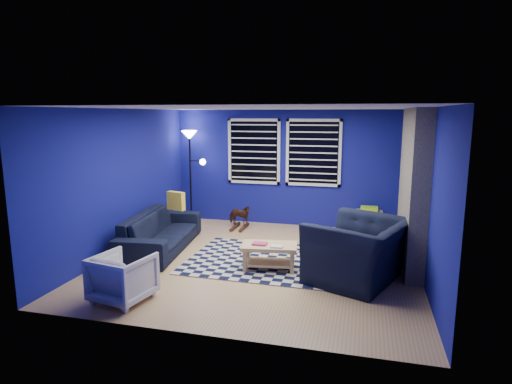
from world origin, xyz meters
TOP-DOWN VIEW (x-y plane):
  - floor at (0.00, 0.00)m, footprint 5.00×5.00m
  - ceiling at (0.00, 0.00)m, footprint 5.00×5.00m
  - wall_back at (0.00, 2.50)m, footprint 5.00×0.00m
  - wall_left at (-2.50, 0.00)m, footprint 0.00×5.00m
  - wall_right at (2.50, 0.00)m, footprint 0.00×5.00m
  - fireplace at (2.36, 0.50)m, footprint 0.65×2.00m
  - window_left at (-0.75, 2.46)m, footprint 1.17×0.06m
  - window_right at (0.55, 2.46)m, footprint 1.17×0.06m
  - tv at (2.45, 2.00)m, footprint 0.07×1.00m
  - rug at (0.07, 0.04)m, footprint 2.53×2.04m
  - sofa at (-1.89, 0.19)m, footprint 2.35×1.14m
  - armchair_big at (1.58, -0.45)m, footprint 1.75×1.66m
  - armchair_bent at (-1.37, -1.91)m, footprint 0.79×0.81m
  - rocking_horse at (-0.92, 1.88)m, footprint 0.32×0.56m
  - coffee_table at (0.23, -0.34)m, footprint 0.92×0.61m
  - cabinet at (1.74, 2.25)m, footprint 0.54×0.36m
  - floor_lamp at (-2.13, 2.20)m, footprint 0.56×0.34m
  - throw_pillow at (-1.74, 0.54)m, footprint 0.37×0.20m

SIDE VIEW (x-z plane):
  - floor at x=0.00m, z-range 0.00..0.00m
  - rug at x=0.07m, z-range 0.00..0.02m
  - cabinet at x=1.74m, z-range -0.03..0.51m
  - rocking_horse at x=-0.92m, z-range 0.07..0.51m
  - coffee_table at x=0.23m, z-range 0.08..0.51m
  - armchair_bent at x=-1.37m, z-range 0.00..0.63m
  - sofa at x=-1.89m, z-range 0.00..0.66m
  - armchair_big at x=1.58m, z-range 0.00..0.90m
  - throw_pillow at x=-1.74m, z-range 0.66..1.00m
  - fireplace at x=2.36m, z-range -0.05..2.45m
  - wall_back at x=0.00m, z-range -1.25..3.75m
  - wall_left at x=-2.50m, z-range -1.25..3.75m
  - wall_right at x=2.50m, z-range -1.25..3.75m
  - tv at x=2.45m, z-range 1.11..1.69m
  - window_left at x=-0.75m, z-range 0.89..2.31m
  - window_right at x=0.55m, z-range 0.89..2.31m
  - floor_lamp at x=-2.13m, z-range 0.65..2.70m
  - ceiling at x=0.00m, z-range 2.50..2.50m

